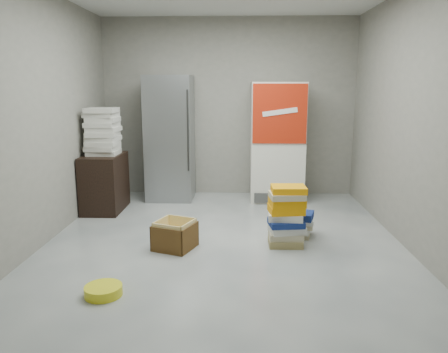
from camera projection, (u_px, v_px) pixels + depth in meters
ground at (223, 246)px, 4.83m from camera, size 5.00×5.00×0.00m
room_shell at (223, 80)px, 4.46m from camera, size 4.04×5.04×2.82m
steel_fridge at (170, 138)px, 6.75m from camera, size 0.70×0.72×1.90m
coke_cooler at (277, 142)px, 6.70m from camera, size 0.80×0.73×1.80m
wood_shelf at (105, 183)px, 6.17m from camera, size 0.50×0.80×0.80m
supply_box_stack at (103, 131)px, 6.03m from camera, size 0.44×0.45×0.65m
phonebook_stack_main at (286, 216)px, 4.80m from camera, size 0.42×0.37×0.68m
phonebook_stack_side at (297, 224)px, 5.15m from camera, size 0.44×0.38×0.30m
cardboard_box at (175, 237)px, 4.75m from camera, size 0.50×0.50×0.32m
bucket_lid at (103, 291)px, 3.69m from camera, size 0.39×0.39×0.08m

